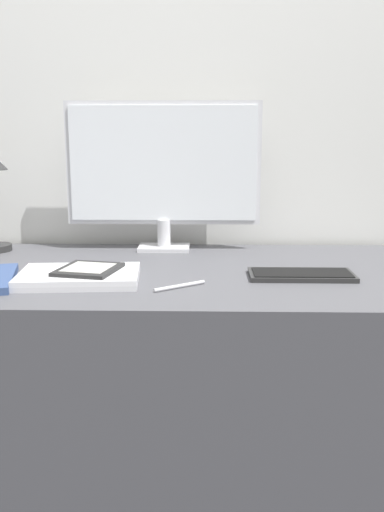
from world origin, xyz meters
The scene contains 7 objects.
wall_back centered at (0.00, 0.58, 1.20)m, with size 3.60×0.05×2.40m.
desk centered at (0.00, 0.17, 0.36)m, with size 1.37×0.72×0.71m.
monitor centered at (-0.05, 0.44, 0.97)m, with size 0.60×0.11×0.46m.
keyboard centered at (0.32, 0.09, 0.72)m, with size 0.26×0.12×0.01m.
laptop centered at (-0.23, 0.04, 0.73)m, with size 0.31×0.22×0.03m.
ereader centered at (-0.21, 0.04, 0.74)m, with size 0.17×0.18×0.01m.
pen centered at (0.02, -0.02, 0.72)m, with size 0.12×0.09×0.01m.
Camera 1 is at (0.08, -1.32, 1.07)m, focal length 40.00 mm.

